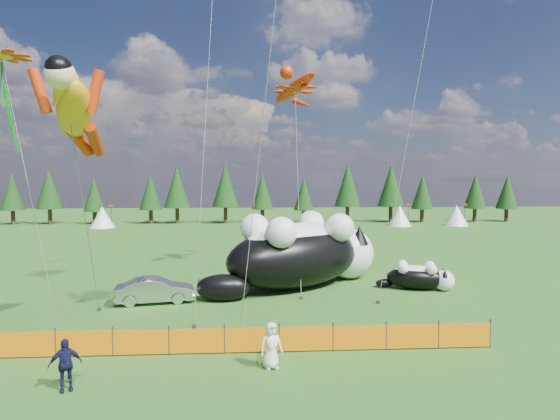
# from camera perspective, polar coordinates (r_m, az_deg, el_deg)

# --- Properties ---
(ground) EXTENTS (160.00, 160.00, 0.00)m
(ground) POSITION_cam_1_polar(r_m,az_deg,el_deg) (19.81, -9.62, -14.79)
(ground) COLOR #0E380A
(ground) RESTS_ON ground
(safety_fence) EXTENTS (22.06, 0.06, 1.10)m
(safety_fence) POSITION_cam_1_polar(r_m,az_deg,el_deg) (16.83, -10.80, -16.44)
(safety_fence) COLOR #262626
(safety_fence) RESTS_ON ground
(tree_line) EXTENTS (90.00, 4.00, 8.00)m
(tree_line) POSITION_cam_1_polar(r_m,az_deg,el_deg) (63.72, -5.23, 1.86)
(tree_line) COLOR black
(tree_line) RESTS_ON ground
(festival_tents) EXTENTS (50.00, 3.20, 2.80)m
(festival_tents) POSITION_cam_1_polar(r_m,az_deg,el_deg) (59.51, 5.27, -0.80)
(festival_tents) COLOR white
(festival_tents) RESTS_ON ground
(cat_large) EXTENTS (10.87, 8.47, 4.39)m
(cat_large) POSITION_cam_1_polar(r_m,az_deg,el_deg) (26.03, 3.04, -5.46)
(cat_large) COLOR black
(cat_large) RESTS_ON ground
(cat_small) EXTENTS (4.34, 2.42, 1.60)m
(cat_small) POSITION_cam_1_polar(r_m,az_deg,el_deg) (26.79, 17.72, -8.26)
(cat_small) COLOR black
(cat_small) RESTS_ON ground
(car) EXTENTS (4.15, 2.04, 1.31)m
(car) POSITION_cam_1_polar(r_m,az_deg,el_deg) (23.79, -15.99, -10.03)
(car) COLOR #BDBCC1
(car) RESTS_ON ground
(spectator_c) EXTENTS (1.05, 0.84, 1.60)m
(spectator_c) POSITION_cam_1_polar(r_m,az_deg,el_deg) (15.35, -26.28, -17.67)
(spectator_c) COLOR #131335
(spectator_c) RESTS_ON ground
(spectator_e) EXTENTS (0.89, 0.72, 1.57)m
(spectator_e) POSITION_cam_1_polar(r_m,az_deg,el_deg) (15.36, -1.15, -17.27)
(spectator_e) COLOR white
(spectator_e) RESTS_ON ground
(superhero_kite) EXTENTS (5.00, 6.99, 11.21)m
(superhero_kite) POSITION_cam_1_polar(r_m,az_deg,el_deg) (18.36, -25.29, 11.60)
(superhero_kite) COLOR orange
(superhero_kite) RESTS_ON ground
(gecko_kite) EXTENTS (5.77, 10.55, 14.57)m
(gecko_kite) POSITION_cam_1_polar(r_m,az_deg,el_deg) (30.75, 1.92, 15.64)
(gecko_kite) COLOR red
(gecko_kite) RESTS_ON ground
(flower_kite) EXTENTS (5.01, 4.82, 12.77)m
(flower_kite) POSITION_cam_1_polar(r_m,az_deg,el_deg) (24.06, -32.57, 16.29)
(flower_kite) COLOR red
(flower_kite) RESTS_ON ground
(diamond_kite_c) EXTENTS (1.94, 1.19, 14.13)m
(diamond_kite_c) POSITION_cam_1_polar(r_m,az_deg,el_deg) (17.40, -0.53, 25.67)
(diamond_kite_c) COLOR blue
(diamond_kite_c) RESTS_ON ground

